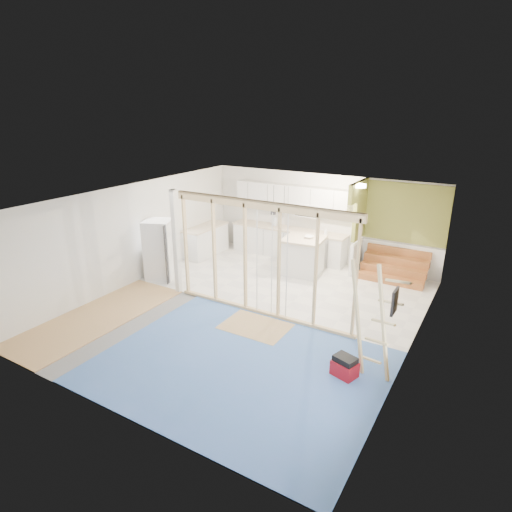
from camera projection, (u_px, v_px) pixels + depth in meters
The scene contains 17 objects.
room at pixel (250, 257), 9.36m from camera, with size 7.01×8.01×2.61m.
floor_overlays at pixel (254, 310), 9.81m from camera, with size 7.00×8.00×0.03m.
stud_frame at pixel (241, 244), 9.37m from camera, with size 4.66×0.14×2.60m.
base_cabinets at pixel (262, 242), 13.14m from camera, with size 4.45×2.24×0.93m.
upper_cabinets at pixel (293, 199), 12.68m from camera, with size 3.60×0.41×0.85m.
green_partition at pixel (386, 243), 11.46m from camera, with size 2.25×1.51×2.60m.
pot_rack at pixel (278, 208), 10.81m from camera, with size 0.52×0.52×0.72m.
sheathing_panel at pixel (385, 340), 6.07m from camera, with size 0.02×4.00×2.60m, color tan.
electrical_panel at pixel (395, 301), 6.46m from camera, with size 0.04×0.30×0.40m, color #343439.
ceiling_light at pixel (360, 186), 10.70m from camera, with size 0.32×0.32×0.08m, color #FFEABF.
fridge at pixel (160, 250), 11.38m from camera, with size 0.94×0.90×1.62m.
island at pixel (303, 256), 11.78m from camera, with size 1.17×1.17×1.04m.
bowl at pixel (309, 237), 11.59m from camera, with size 0.25×0.25×0.06m, color white.
soap_bottle_a at pixel (275, 221), 13.12m from camera, with size 0.13×0.13×0.34m, color #B4BBC9.
soap_bottle_b at pixel (326, 232), 12.22m from camera, with size 0.09×0.09×0.19m, color white.
toolbox at pixel (345, 367), 7.37m from camera, with size 0.49×0.42×0.39m.
ladder at pixel (374, 321), 7.18m from camera, with size 1.05×0.24×2.00m.
Camera 1 is at (4.61, -7.51, 4.46)m, focal length 30.00 mm.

